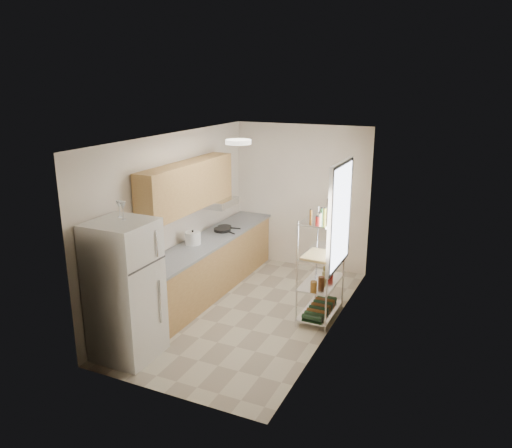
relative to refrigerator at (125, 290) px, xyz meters
The scene contains 16 objects.
room 1.95m from the refrigerator, 62.80° to the left, with size 2.52×4.42×2.62m.
counter_run 2.17m from the refrigerator, 91.31° to the left, with size 0.63×3.51×0.90m.
upper_cabinets 2.03m from the refrigerator, 95.89° to the left, with size 0.33×2.20×0.72m, color tan.
range_hood 2.65m from the refrigerator, 92.87° to the left, with size 0.50×0.60×0.12m, color #B7BABC.
window 3.00m from the refrigerator, 44.28° to the left, with size 0.06×1.00×1.46m, color white.
bakers_rack 2.74m from the refrigerator, 46.68° to the left, with size 0.45×0.90×1.73m.
ceiling_dome 2.36m from the refrigerator, 58.01° to the left, with size 0.34×0.34×0.06m, color white.
refrigerator is the anchor object (origin of this frame).
wine_glass_a 1.00m from the refrigerator, 127.54° to the left, with size 0.07×0.07×0.21m, color silver, non-canonical shape.
wine_glass_b 0.99m from the refrigerator, 92.06° to the left, with size 0.08×0.08×0.22m, color silver, non-canonical shape.
rice_cooker 1.81m from the refrigerator, 94.29° to the left, with size 0.24×0.24×0.19m, color white.
frying_pan_large 2.59m from the refrigerator, 91.03° to the left, with size 0.28×0.28×0.05m, color black.
frying_pan_small 2.73m from the refrigerator, 91.67° to the left, with size 0.23×0.23×0.05m, color black.
cutting_board 2.60m from the refrigerator, 43.10° to the left, with size 0.38×0.49×0.03m, color tan.
espresso_machine 2.97m from the refrigerator, 48.77° to the left, with size 0.16×0.23×0.27m, color black.
storage_bag 3.01m from the refrigerator, 50.72° to the left, with size 0.11×0.15×0.17m, color #AC1F15.
Camera 1 is at (2.92, -6.12, 3.37)m, focal length 35.00 mm.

